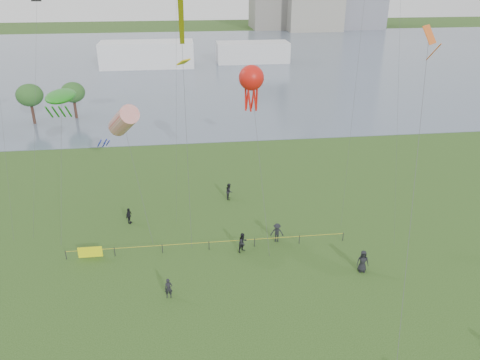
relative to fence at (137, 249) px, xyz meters
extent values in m
cube|color=slate|center=(8.43, 86.81, -0.53)|extent=(400.00, 120.00, 0.08)
cube|color=silver|center=(-3.57, 81.81, 2.45)|extent=(22.00, 8.00, 6.00)
cube|color=silver|center=(22.43, 84.81, 1.95)|extent=(18.00, 7.00, 5.00)
cylinder|color=#351F18|center=(-18.62, 38.71, 0.85)|extent=(0.44, 0.44, 2.81)
ellipsoid|color=#2E5C24|center=(-18.62, 38.71, 4.00)|extent=(3.99, 3.99, 3.37)
cylinder|color=#351F18|center=(-12.72, 40.87, 0.76)|extent=(0.44, 0.44, 2.63)
ellipsoid|color=#2E5C24|center=(-12.72, 40.87, 3.72)|extent=(3.75, 3.75, 3.16)
cylinder|color=black|center=(-5.88, 0.00, -0.13)|extent=(0.07, 0.07, 0.85)
cylinder|color=black|center=(-1.88, 0.00, -0.13)|extent=(0.07, 0.07, 0.85)
cylinder|color=black|center=(2.12, 0.00, -0.13)|extent=(0.07, 0.07, 0.85)
cylinder|color=black|center=(6.12, 0.00, -0.13)|extent=(0.07, 0.07, 0.85)
cylinder|color=black|center=(10.12, 0.00, -0.13)|extent=(0.07, 0.07, 0.85)
cylinder|color=black|center=(14.12, 0.00, -0.13)|extent=(0.07, 0.07, 0.85)
cylinder|color=black|center=(18.12, 0.00, -0.13)|extent=(0.07, 0.07, 0.85)
cylinder|color=yellow|center=(6.12, 0.00, 0.19)|extent=(24.00, 0.03, 0.03)
cube|color=#EAEE0C|center=(-3.88, 0.00, 0.00)|extent=(2.00, 0.04, 1.00)
imported|color=black|center=(9.00, -0.62, 0.34)|extent=(1.10, 1.07, 1.79)
imported|color=black|center=(12.21, 0.61, 0.35)|extent=(1.27, 0.87, 1.80)
imported|color=black|center=(-1.16, 5.52, 0.25)|extent=(0.74, 1.02, 1.60)
imported|color=black|center=(18.16, -4.65, 0.40)|extent=(1.02, 0.76, 1.90)
imported|color=black|center=(2.77, -6.03, 0.24)|extent=(0.59, 0.39, 1.59)
imported|color=black|center=(8.85, 9.50, 0.33)|extent=(0.80, 0.96, 1.76)
cylinder|color=#3F3F42|center=(4.66, 2.44, 10.10)|extent=(0.10, 3.90, 21.32)
cube|color=gold|center=(4.70, 0.17, 18.36)|extent=(0.36, 6.98, 4.09)
cube|color=gold|center=(4.70, -3.63, 16.26)|extent=(0.95, 0.95, 0.42)
cylinder|color=#3F3F42|center=(0.19, 4.09, 4.37)|extent=(2.11, 5.12, 9.86)
cylinder|color=red|center=(-0.85, 6.63, 9.30)|extent=(3.61, 5.07, 3.77)
cylinder|color=#1B22BF|center=(-2.25, 5.43, 7.70)|extent=(0.60, 1.13, 0.88)
cylinder|color=#1B22BF|center=(-2.52, 5.81, 7.70)|extent=(0.60, 1.13, 0.88)
cylinder|color=#1B22BF|center=(-2.97, 5.67, 7.70)|extent=(0.60, 1.13, 0.88)
cylinder|color=#1B22BF|center=(-2.97, 5.20, 7.70)|extent=(0.60, 1.13, 0.88)
cylinder|color=#1B22BF|center=(-2.52, 5.05, 7.70)|extent=(0.60, 1.13, 0.88)
cylinder|color=#3F3F42|center=(-6.66, 5.63, 5.28)|extent=(0.35, 6.72, 11.69)
ellipsoid|color=#1B7D16|center=(-6.50, 8.98, 11.12)|extent=(2.60, 4.68, 0.91)
cylinder|color=#1B7D16|center=(-7.30, 7.38, 10.12)|extent=(0.16, 1.79, 1.54)
cylinder|color=#1B7D16|center=(-6.75, 7.38, 10.12)|extent=(0.16, 1.79, 1.54)
cylinder|color=#1B7D16|center=(-6.20, 7.38, 10.12)|extent=(0.16, 1.79, 1.54)
cylinder|color=#1B7D16|center=(-5.65, 7.38, 10.12)|extent=(0.16, 1.79, 1.54)
cylinder|color=#3F3F42|center=(10.85, 2.13, 6.23)|extent=(0.64, 7.46, 13.58)
sphere|color=red|center=(10.54, 5.85, 13.02)|extent=(2.22, 2.22, 2.22)
cylinder|color=red|center=(11.04, 5.85, 11.42)|extent=(0.18, 0.54, 2.60)
cylinder|color=red|center=(10.79, 6.28, 11.42)|extent=(0.49, 0.36, 2.61)
cylinder|color=red|center=(10.29, 6.28, 11.42)|extent=(0.49, 0.36, 2.61)
cylinder|color=red|center=(10.04, 5.85, 11.42)|extent=(0.18, 0.54, 2.60)
cylinder|color=red|center=(10.29, 5.42, 11.42)|extent=(0.49, 0.36, 2.61)
cylinder|color=red|center=(10.79, 5.42, 11.42)|extent=(0.49, 0.36, 2.61)
cylinder|color=#3F3F42|center=(18.34, -10.28, 8.57)|extent=(5.84, 13.41, 18.26)
cube|color=#EB5914|center=(21.24, -3.59, 17.69)|extent=(1.45, 1.45, 1.18)
cylinder|color=#EB5914|center=(21.24, -4.49, 16.69)|extent=(0.08, 1.58, 1.35)
camera|label=1|loc=(4.60, -34.44, 21.94)|focal=35.00mm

